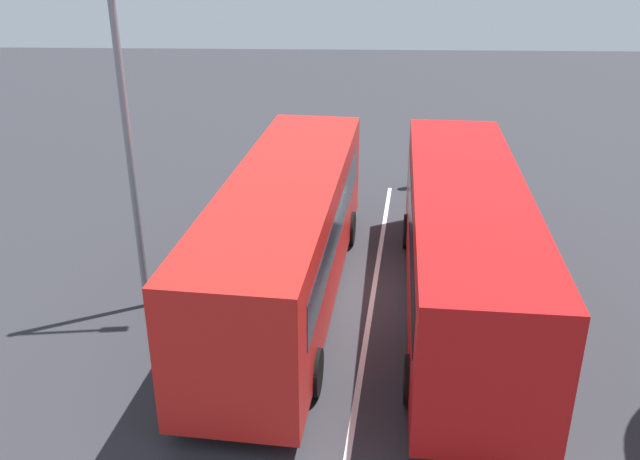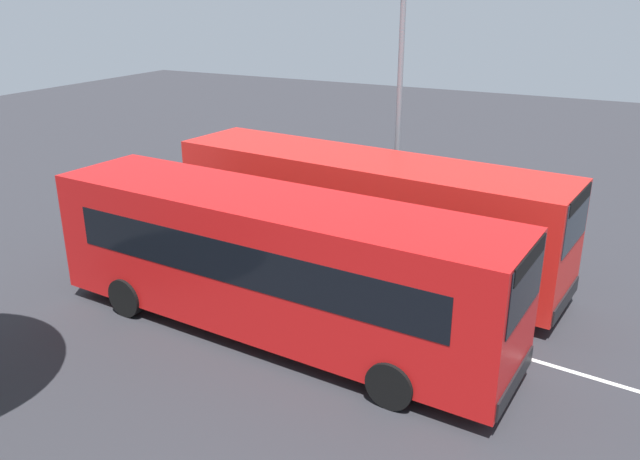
{
  "view_description": "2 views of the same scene",
  "coord_description": "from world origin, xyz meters",
  "px_view_note": "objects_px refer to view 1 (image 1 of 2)",
  "views": [
    {
      "loc": [
        -14.53,
        0.73,
        8.18
      ],
      "look_at": [
        0.05,
        1.29,
        1.68
      ],
      "focal_mm": 38.41,
      "sensor_mm": 36.0,
      "label": 1
    },
    {
      "loc": [
        6.06,
        -12.81,
        7.19
      ],
      "look_at": [
        -1.19,
        1.19,
        1.3
      ],
      "focal_mm": 36.34,
      "sensor_mm": 36.0,
      "label": 2
    }
  ],
  "objects_px": {
    "bus_far_left": "(465,244)",
    "bus_center_left": "(286,234)",
    "pedestrian": "(417,161)",
    "street_lamp": "(138,122)"
  },
  "relations": [
    {
      "from": "pedestrian",
      "to": "street_lamp",
      "type": "bearing_deg",
      "value": -54.27
    },
    {
      "from": "bus_far_left",
      "to": "street_lamp",
      "type": "distance_m",
      "value": 7.55
    },
    {
      "from": "bus_far_left",
      "to": "bus_center_left",
      "type": "relative_size",
      "value": 1.0
    },
    {
      "from": "street_lamp",
      "to": "pedestrian",
      "type": "bearing_deg",
      "value": 42.92
    },
    {
      "from": "bus_center_left",
      "to": "street_lamp",
      "type": "height_order",
      "value": "street_lamp"
    },
    {
      "from": "bus_center_left",
      "to": "street_lamp",
      "type": "bearing_deg",
      "value": 102.53
    },
    {
      "from": "bus_center_left",
      "to": "bus_far_left",
      "type": "bearing_deg",
      "value": -89.16
    },
    {
      "from": "bus_far_left",
      "to": "bus_center_left",
      "type": "height_order",
      "value": "same"
    },
    {
      "from": "bus_far_left",
      "to": "bus_center_left",
      "type": "xyz_separation_m",
      "value": [
        0.35,
        4.01,
        0.0
      ]
    },
    {
      "from": "street_lamp",
      "to": "bus_center_left",
      "type": "bearing_deg",
      "value": -0.87
    }
  ]
}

